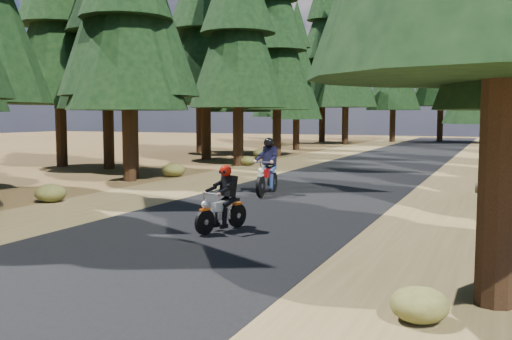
{
  "coord_description": "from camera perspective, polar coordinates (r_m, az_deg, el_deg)",
  "views": [
    {
      "loc": [
        5.69,
        -11.58,
        2.46
      ],
      "look_at": [
        0.0,
        1.5,
        1.1
      ],
      "focal_mm": 40.0,
      "sensor_mm": 36.0,
      "label": 1
    }
  ],
  "objects": [
    {
      "name": "road",
      "position": [
        17.7,
        4.53,
        -2.54
      ],
      "size": [
        6.0,
        100.0,
        0.01
      ],
      "primitive_type": "cube",
      "color": "black",
      "rests_on": "ground"
    },
    {
      "name": "ground",
      "position": [
        13.14,
        -2.62,
        -5.35
      ],
      "size": [
        120.0,
        120.0,
        0.0
      ],
      "primitive_type": "plane",
      "color": "#4C361B",
      "rests_on": "ground"
    },
    {
      "name": "rider_lead",
      "position": [
        12.17,
        -3.47,
        -3.95
      ],
      "size": [
        0.87,
        1.64,
        1.41
      ],
      "rotation": [
        0.0,
        0.0,
        2.87
      ],
      "color": "beige",
      "rests_on": "road"
    },
    {
      "name": "shoulder_l",
      "position": [
        19.67,
        -8.25,
        -1.79
      ],
      "size": [
        3.2,
        100.0,
        0.01
      ],
      "primitive_type": "cube",
      "color": "brown",
      "rests_on": "ground"
    },
    {
      "name": "rider_follow",
      "position": [
        17.76,
        1.11,
        -0.58
      ],
      "size": [
        0.76,
        2.03,
        1.77
      ],
      "rotation": [
        0.0,
        0.0,
        3.23
      ],
      "color": "maroon",
      "rests_on": "road"
    },
    {
      "name": "pine_forest",
      "position": [
        33.56,
        13.86,
        14.61
      ],
      "size": [
        34.59,
        55.08,
        16.32
      ],
      "color": "black",
      "rests_on": "ground"
    },
    {
      "name": "shoulder_r",
      "position": [
        16.8,
        19.56,
        -3.28
      ],
      "size": [
        3.2,
        100.0,
        0.01
      ],
      "primitive_type": "cube",
      "color": "brown",
      "rests_on": "ground"
    },
    {
      "name": "understory_shrubs",
      "position": [
        20.2,
        7.66,
        -0.84
      ],
      "size": [
        14.61,
        31.71,
        0.6
      ],
      "color": "#474C1E",
      "rests_on": "ground"
    }
  ]
}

